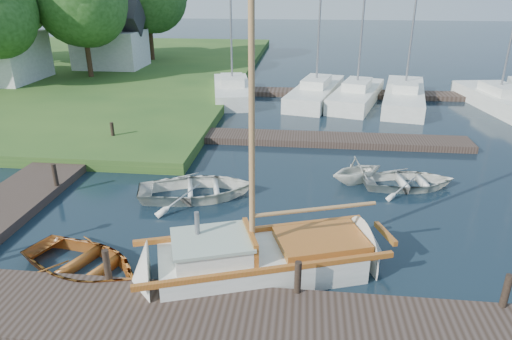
# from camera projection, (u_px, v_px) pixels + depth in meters

# --- Properties ---
(ground) EXTENTS (160.00, 160.00, 0.00)m
(ground) POSITION_uv_depth(u_px,v_px,m) (256.00, 203.00, 15.32)
(ground) COLOR black
(ground) RESTS_ON ground
(near_dock) EXTENTS (18.00, 2.20, 0.30)m
(near_dock) POSITION_uv_depth(u_px,v_px,m) (226.00, 322.00, 9.75)
(near_dock) COLOR #31241B
(near_dock) RESTS_ON ground
(left_dock) EXTENTS (2.20, 18.00, 0.30)m
(left_dock) POSITION_uv_depth(u_px,v_px,m) (59.00, 167.00, 17.90)
(left_dock) COLOR #31241B
(left_dock) RESTS_ON ground
(far_dock) EXTENTS (14.00, 1.60, 0.30)m
(far_dock) POSITION_uv_depth(u_px,v_px,m) (314.00, 139.00, 21.03)
(far_dock) COLOR #31241B
(far_dock) RESTS_ON ground
(pontoon) EXTENTS (30.00, 1.60, 0.30)m
(pontoon) POSITION_uv_depth(u_px,v_px,m) (440.00, 96.00, 28.95)
(pontoon) COLOR #31241B
(pontoon) RESTS_ON ground
(mooring_post_1) EXTENTS (0.16, 0.16, 0.80)m
(mooring_post_1) POSITION_uv_depth(u_px,v_px,m) (107.00, 265.00, 10.76)
(mooring_post_1) COLOR black
(mooring_post_1) RESTS_ON near_dock
(mooring_post_2) EXTENTS (0.16, 0.16, 0.80)m
(mooring_post_2) POSITION_uv_depth(u_px,v_px,m) (298.00, 277.00, 10.31)
(mooring_post_2) COLOR black
(mooring_post_2) RESTS_ON near_dock
(mooring_post_3) EXTENTS (0.16, 0.16, 0.80)m
(mooring_post_3) POSITION_uv_depth(u_px,v_px,m) (506.00, 291.00, 9.86)
(mooring_post_3) COLOR black
(mooring_post_3) RESTS_ON near_dock
(mooring_post_4) EXTENTS (0.16, 0.16, 0.80)m
(mooring_post_4) POSITION_uv_depth(u_px,v_px,m) (55.00, 175.00, 15.75)
(mooring_post_4) COLOR black
(mooring_post_4) RESTS_ON left_dock
(mooring_post_5) EXTENTS (0.16, 0.16, 0.80)m
(mooring_post_5) POSITION_uv_depth(u_px,v_px,m) (112.00, 131.00, 20.35)
(mooring_post_5) COLOR black
(mooring_post_5) RESTS_ON left_dock
(sailboat) EXTENTS (7.40, 4.16, 9.83)m
(sailboat) POSITION_uv_depth(u_px,v_px,m) (266.00, 261.00, 11.53)
(sailboat) COLOR silver
(sailboat) RESTS_ON ground
(dinghy) EXTENTS (4.18, 3.61, 0.73)m
(dinghy) POSITION_uv_depth(u_px,v_px,m) (82.00, 259.00, 11.57)
(dinghy) COLOR brown
(dinghy) RESTS_ON ground
(tender_a) EXTENTS (4.57, 3.76, 0.82)m
(tender_a) POSITION_uv_depth(u_px,v_px,m) (197.00, 186.00, 15.59)
(tender_a) COLOR silver
(tender_a) RESTS_ON ground
(tender_c) EXTENTS (3.58, 2.78, 0.68)m
(tender_c) POSITION_uv_depth(u_px,v_px,m) (409.00, 178.00, 16.37)
(tender_c) COLOR silver
(tender_c) RESTS_ON ground
(tender_d) EXTENTS (2.77, 2.68, 1.12)m
(tender_d) POSITION_uv_depth(u_px,v_px,m) (358.00, 168.00, 16.71)
(tender_d) COLOR silver
(tender_d) RESTS_ON ground
(marina_boat_0) EXTENTS (3.58, 7.42, 10.82)m
(marina_boat_0) POSITION_uv_depth(u_px,v_px,m) (232.00, 89.00, 28.81)
(marina_boat_0) COLOR silver
(marina_boat_0) RESTS_ON ground
(marina_boat_1) EXTENTS (3.94, 8.16, 10.19)m
(marina_boat_1) POSITION_uv_depth(u_px,v_px,m) (316.00, 91.00, 28.39)
(marina_boat_1) COLOR silver
(marina_boat_1) RESTS_ON ground
(marina_boat_2) EXTENTS (4.12, 7.53, 12.06)m
(marina_boat_2) POSITION_uv_depth(u_px,v_px,m) (356.00, 94.00, 27.65)
(marina_boat_2) COLOR silver
(marina_boat_2) RESTS_ON ground
(marina_boat_3) EXTENTS (3.86, 8.88, 11.97)m
(marina_boat_3) POSITION_uv_depth(u_px,v_px,m) (404.00, 94.00, 27.51)
(marina_boat_3) COLOR silver
(marina_boat_3) RESTS_ON ground
(marina_boat_4) EXTENTS (3.41, 7.79, 9.70)m
(marina_boat_4) POSITION_uv_depth(u_px,v_px,m) (499.00, 99.00, 26.49)
(marina_boat_4) COLOR silver
(marina_boat_4) RESTS_ON ground
(house_c) EXTENTS (5.25, 4.00, 5.28)m
(house_c) POSITION_uv_depth(u_px,v_px,m) (110.00, 40.00, 35.94)
(house_c) COLOR beige
(house_c) RESTS_ON shore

